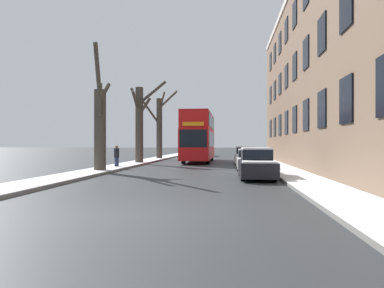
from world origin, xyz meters
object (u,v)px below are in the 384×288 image
(parked_car_0, at_px, (256,164))
(bare_tree_left_0, at_px, (100,124))
(parked_car_2, at_px, (245,156))
(oncoming_van, at_px, (199,148))
(bare_tree_left_2, at_px, (159,126))
(bare_tree_left_1, at_px, (140,122))
(double_decker_bus, at_px, (199,135))
(parked_car_1, at_px, (249,160))
(pedestrian_left_sidewalk, at_px, (117,156))

(parked_car_0, bearing_deg, bare_tree_left_0, 164.30)
(bare_tree_left_0, height_order, parked_car_2, bare_tree_left_0)
(oncoming_van, bearing_deg, bare_tree_left_0, -96.55)
(bare_tree_left_2, relative_size, parked_car_0, 1.71)
(bare_tree_left_2, bearing_deg, bare_tree_left_1, -89.08)
(bare_tree_left_2, height_order, parked_car_0, bare_tree_left_2)
(double_decker_bus, bearing_deg, parked_car_2, -39.53)
(bare_tree_left_0, relative_size, double_decker_bus, 0.70)
(double_decker_bus, distance_m, parked_car_1, 10.77)
(bare_tree_left_1, relative_size, oncoming_van, 1.25)
(double_decker_bus, relative_size, oncoming_van, 1.91)
(parked_car_2, bearing_deg, parked_car_0, -90.00)
(parked_car_1, distance_m, pedestrian_left_sidewalk, 9.27)
(oncoming_van, bearing_deg, pedestrian_left_sidewalk, -97.51)
(bare_tree_left_0, bearing_deg, parked_car_2, 45.61)
(bare_tree_left_0, distance_m, oncoming_van, 29.97)
(pedestrian_left_sidewalk, bearing_deg, oncoming_van, 27.05)
(bare_tree_left_2, xyz_separation_m, parked_car_2, (9.20, -8.43, -3.11))
(parked_car_2, distance_m, pedestrian_left_sidewalk, 11.10)
(pedestrian_left_sidewalk, bearing_deg, parked_car_0, -87.84)
(parked_car_2, bearing_deg, bare_tree_left_0, -134.39)
(bare_tree_left_0, distance_m, bare_tree_left_1, 8.81)
(double_decker_bus, distance_m, pedestrian_left_sidewalk, 10.98)
(parked_car_0, height_order, oncoming_van, oncoming_van)
(bare_tree_left_1, xyz_separation_m, parked_car_2, (9.06, 0.61, -2.95))
(double_decker_bus, bearing_deg, bare_tree_left_0, -110.81)
(parked_car_1, relative_size, oncoming_van, 0.82)
(parked_car_2, bearing_deg, parked_car_1, -90.00)
(bare_tree_left_0, relative_size, parked_car_0, 1.65)
(parked_car_2, bearing_deg, oncoming_van, 105.89)
(bare_tree_left_0, xyz_separation_m, bare_tree_left_2, (-0.00, 17.82, 0.87))
(parked_car_0, height_order, parked_car_2, parked_car_0)
(double_decker_bus, distance_m, parked_car_2, 5.87)
(parked_car_0, relative_size, parked_car_1, 1.00)
(parked_car_0, xyz_separation_m, pedestrian_left_sidewalk, (-9.27, 5.88, 0.19))
(bare_tree_left_2, height_order, oncoming_van, bare_tree_left_2)
(parked_car_1, height_order, oncoming_van, oncoming_van)
(bare_tree_left_0, xyz_separation_m, double_decker_bus, (4.92, 12.93, -0.34))
(parked_car_2, height_order, oncoming_van, oncoming_van)
(bare_tree_left_0, xyz_separation_m, parked_car_2, (9.20, 9.40, -2.25))
(parked_car_1, bearing_deg, bare_tree_left_1, 148.55)
(bare_tree_left_1, xyz_separation_m, oncoming_van, (3.27, 20.94, -2.49))
(oncoming_van, relative_size, pedestrian_left_sidewalk, 3.41)
(bare_tree_left_1, height_order, bare_tree_left_2, bare_tree_left_2)
(bare_tree_left_1, distance_m, pedestrian_left_sidewalk, 6.14)
(bare_tree_left_1, relative_size, parked_car_1, 1.53)
(bare_tree_left_2, relative_size, pedestrian_left_sidewalk, 4.79)
(bare_tree_left_2, distance_m, parked_car_2, 12.86)
(bare_tree_left_1, height_order, parked_car_1, bare_tree_left_1)
(parked_car_1, height_order, parked_car_2, parked_car_2)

